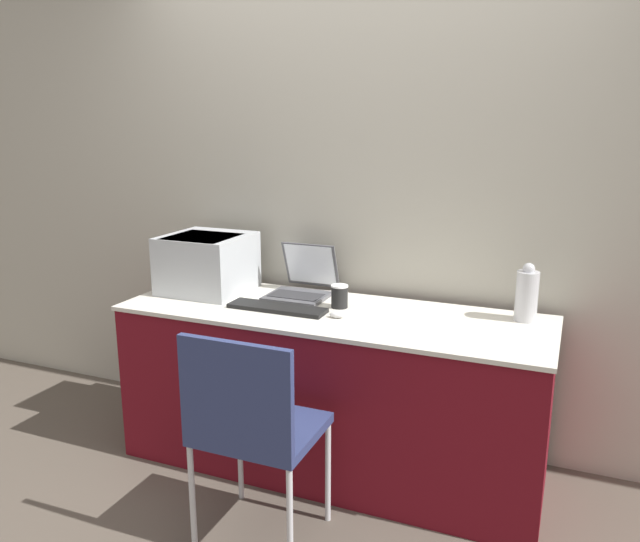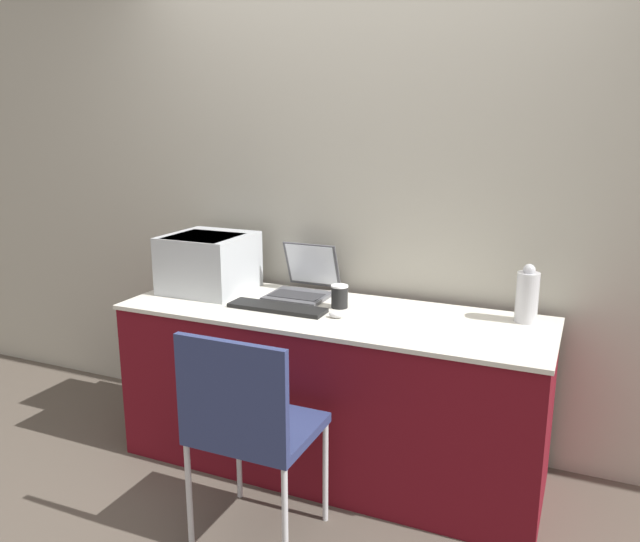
{
  "view_description": "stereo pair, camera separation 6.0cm",
  "coord_description": "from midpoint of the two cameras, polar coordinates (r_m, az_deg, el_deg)",
  "views": [
    {
      "loc": [
        1.02,
        -2.27,
        1.66
      ],
      "look_at": [
        -0.07,
        0.36,
        0.97
      ],
      "focal_mm": 35.0,
      "sensor_mm": 36.0,
      "label": 1
    },
    {
      "loc": [
        1.08,
        -2.25,
        1.66
      ],
      "look_at": [
        -0.07,
        0.36,
        0.97
      ],
      "focal_mm": 35.0,
      "sensor_mm": 36.0,
      "label": 2
    }
  ],
  "objects": [
    {
      "name": "laptop_left",
      "position": [
        3.18,
        -2.19,
        -1.25
      ],
      "size": [
        0.29,
        0.35,
        0.26
      ],
      "color": "#4C4C51",
      "rests_on": "table"
    },
    {
      "name": "coffee_cup",
      "position": [
        2.97,
        1.22,
        -2.32
      ],
      "size": [
        0.08,
        0.08,
        0.11
      ],
      "color": "black",
      "rests_on": "table"
    },
    {
      "name": "mouse",
      "position": [
        2.82,
        0.93,
        -4.03
      ],
      "size": [
        0.07,
        0.04,
        0.03
      ],
      "color": "silver",
      "rests_on": "table"
    },
    {
      "name": "ground_plane",
      "position": [
        2.99,
        -2.07,
        -20.09
      ],
      "size": [
        14.0,
        14.0,
        0.0
      ],
      "primitive_type": "plane",
      "color": "brown"
    },
    {
      "name": "metal_pitcher",
      "position": [
        2.9,
        17.83,
        -2.05
      ],
      "size": [
        0.1,
        0.1,
        0.26
      ],
      "color": "silver",
      "rests_on": "table"
    },
    {
      "name": "chair",
      "position": [
        2.47,
        -6.99,
        -13.43
      ],
      "size": [
        0.46,
        0.41,
        0.9
      ],
      "color": "navy",
      "rests_on": "ground_plane"
    },
    {
      "name": "printer",
      "position": [
        3.29,
        -10.81,
        0.9
      ],
      "size": [
        0.41,
        0.41,
        0.3
      ],
      "color": "#B2B7BC",
      "rests_on": "table"
    },
    {
      "name": "table",
      "position": [
        3.07,
        0.46,
        -10.77
      ],
      "size": [
        2.01,
        0.68,
        0.79
      ],
      "color": "maroon",
      "rests_on": "ground_plane"
    },
    {
      "name": "external_keyboard",
      "position": [
        2.95,
        -4.52,
        -3.39
      ],
      "size": [
        0.48,
        0.13,
        0.02
      ],
      "color": "black",
      "rests_on": "table"
    },
    {
      "name": "wall_back",
      "position": [
        3.21,
        3.36,
        7.12
      ],
      "size": [
        8.0,
        0.05,
        2.6
      ],
      "color": "#B7B2A3",
      "rests_on": "ground_plane"
    }
  ]
}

